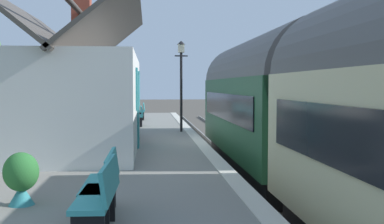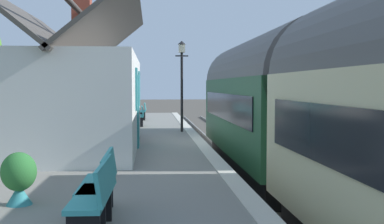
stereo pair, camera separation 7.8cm
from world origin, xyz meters
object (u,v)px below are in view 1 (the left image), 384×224
Objects in this scene: planter_corner_building at (111,118)px; planter_edge_far at (21,177)px; train at (325,112)px; bench_near_building at (139,115)px; bench_by_lamp at (104,183)px; bench_mid_platform at (100,196)px; planter_bench_left at (96,118)px; station_building at (76,98)px; planter_edge_near at (99,122)px; planter_by_door at (100,125)px; lamp_post_platform at (181,68)px; bench_platform_end at (142,111)px.

planter_corner_building is 1.25× the size of planter_edge_far.
bench_near_building is (11.39, 4.12, -0.75)m from train.
bench_by_lamp and bench_mid_platform have the same top height.
bench_near_building is 2.66m from planter_bench_left.
planter_corner_building is (8.47, -0.32, -1.17)m from station_building.
train is 13.69m from planter_corner_building.
planter_edge_near is at bearing 0.50° from planter_edge_far.
bench_near_building is at bearing -128.17° from planter_bench_left.
station_building is at bearing -177.08° from planter_bench_left.
planter_edge_near is 0.91× the size of planter_by_door.
bench_by_lamp reaches higher than planter_by_door.
bench_near_building is at bearing -0.77° from bench_by_lamp.
lamp_post_platform is (-0.19, -3.13, 2.20)m from planter_by_door.
train is at bearing -147.70° from planter_by_door.
bench_platform_end is 1.58× the size of planter_bench_left.
planter_bench_left is 1.18× the size of planter_by_door.
bench_mid_platform is 1.89× the size of planter_by_door.
bench_mid_platform is at bearing -176.05° from planter_corner_building.
planter_bench_left is 1.11× the size of planter_edge_far.
train is at bearing -154.55° from planter_bench_left.
lamp_post_platform reaches higher than train.
planter_corner_building is at bearing -2.19° from station_building.
lamp_post_platform reaches higher than bench_near_building.
planter_edge_near is 0.19× the size of lamp_post_platform.
train is 9.03m from lamp_post_platform.
lamp_post_platform is at bearing 15.76° from train.
planter_edge_near reaches higher than planter_corner_building.
planter_edge_near is (-2.90, 0.29, 0.05)m from planter_corner_building.
station_building is 5.72m from lamp_post_platform.
planter_corner_building is at bearing 3.95° from bench_mid_platform.
bench_near_building and bench_mid_platform have the same top height.
station_building is 9.81× the size of planter_edge_far.
bench_by_lamp is at bearing -174.04° from planter_by_door.
planter_edge_far is (0.81, 1.30, -0.05)m from bench_by_lamp.
bench_mid_platform is (-0.72, -0.02, 0.00)m from bench_by_lamp.
train is 2.52× the size of station_building.
station_building is 6.51m from planter_edge_far.
bench_platform_end reaches higher than planter_by_door.
planter_edge_near is 12.00m from planter_edge_far.
bench_platform_end is 19.18m from bench_mid_platform.
bench_platform_end and bench_mid_platform have the same top height.
lamp_post_platform reaches higher than planter_bench_left.
bench_mid_platform is 13.61m from planter_edge_near.
planter_bench_left is at bearing 2.92° from station_building.
planter_edge_near is (-3.40, -0.49, 0.05)m from planter_bench_left.
train is at bearing -156.61° from planter_corner_building.
planter_edge_far is (-12.00, -0.10, 0.10)m from planter_edge_near.
train is 7.04m from station_building.
planter_by_door is (-0.83, -0.15, -0.06)m from planter_edge_near.
station_building is 5.53× the size of bench_mid_platform.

